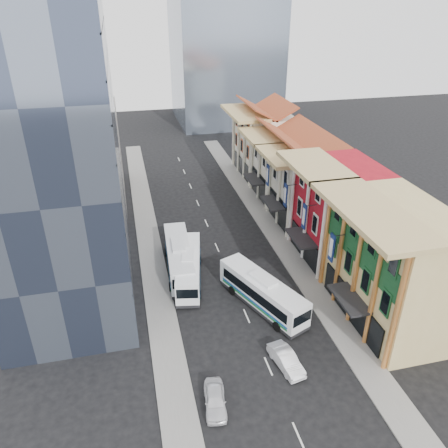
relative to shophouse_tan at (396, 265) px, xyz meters
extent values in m
plane|color=black|center=(-14.00, -5.00, -6.00)|extent=(200.00, 200.00, 0.00)
cube|color=slate|center=(-5.50, 17.00, -5.92)|extent=(3.00, 90.00, 0.15)
cube|color=slate|center=(-22.50, 17.00, -5.92)|extent=(3.00, 90.00, 0.15)
cube|color=#D0B878|center=(0.00, 0.00, 0.00)|extent=(8.00, 14.00, 12.00)
cube|color=#A6121D|center=(0.00, 12.00, 0.00)|extent=(8.00, 10.00, 12.00)
cube|color=silver|center=(0.00, 21.50, -1.00)|extent=(8.00, 9.00, 10.00)
cube|color=silver|center=(0.00, 30.50, -1.00)|extent=(8.00, 9.00, 10.00)
cube|color=silver|center=(0.00, 41.00, -0.50)|extent=(8.00, 12.00, 11.00)
cube|color=#39435B|center=(-31.00, 14.00, 9.00)|extent=(12.00, 26.00, 30.00)
cube|color=gray|center=(-30.00, 37.00, 1.00)|extent=(10.00, 18.00, 14.00)
imported|color=silver|center=(-19.50, -7.00, -5.29)|extent=(2.21, 4.37, 1.42)
imported|color=silver|center=(-12.50, -4.31, -5.27)|extent=(2.34, 4.62, 1.46)
camera|label=1|loc=(-24.38, -30.60, 23.36)|focal=35.00mm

